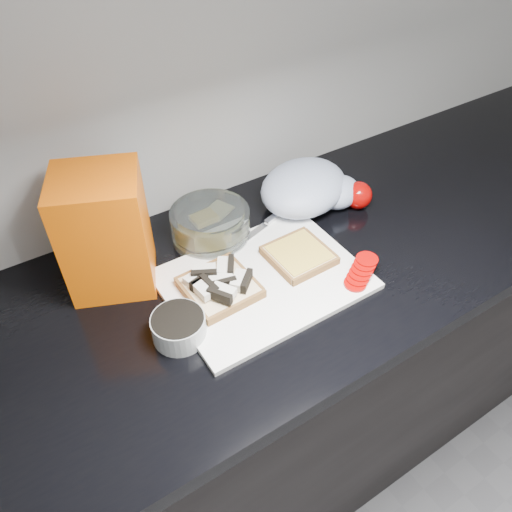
% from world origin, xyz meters
% --- Properties ---
extents(base_cabinet, '(3.50, 0.60, 0.86)m').
position_xyz_m(base_cabinet, '(0.00, 1.20, 0.43)').
color(base_cabinet, black).
rests_on(base_cabinet, ground).
extents(countertop, '(3.50, 0.64, 0.04)m').
position_xyz_m(countertop, '(0.00, 1.20, 0.88)').
color(countertop, black).
rests_on(countertop, base_cabinet).
extents(cutting_board, '(0.40, 0.30, 0.01)m').
position_xyz_m(cutting_board, '(-0.02, 1.17, 0.91)').
color(cutting_board, white).
rests_on(cutting_board, countertop).
extents(bread_left, '(0.15, 0.15, 0.04)m').
position_xyz_m(bread_left, '(-0.12, 1.19, 0.93)').
color(bread_left, '#F9E5AF').
rests_on(bread_left, cutting_board).
extents(bread_right, '(0.13, 0.13, 0.02)m').
position_xyz_m(bread_right, '(0.07, 1.18, 0.92)').
color(bread_right, '#F9E5AF').
rests_on(bread_right, cutting_board).
extents(tomato_slices, '(0.11, 0.09, 0.02)m').
position_xyz_m(tomato_slices, '(0.15, 1.06, 0.92)').
color(tomato_slices, '#960503').
rests_on(tomato_slices, cutting_board).
extents(knife, '(0.21, 0.08, 0.01)m').
position_xyz_m(knife, '(0.07, 1.31, 0.92)').
color(knife, silver).
rests_on(knife, cutting_board).
extents(seed_tub, '(0.10, 0.10, 0.05)m').
position_xyz_m(seed_tub, '(-0.23, 1.13, 0.93)').
color(seed_tub, '#A3A8A8').
rests_on(seed_tub, countertop).
extents(tub_lid, '(0.11, 0.11, 0.01)m').
position_xyz_m(tub_lid, '(-0.07, 1.24, 0.90)').
color(tub_lid, white).
rests_on(tub_lid, countertop).
extents(glass_bowl, '(0.18, 0.18, 0.07)m').
position_xyz_m(glass_bowl, '(-0.05, 1.35, 0.94)').
color(glass_bowl, silver).
rests_on(glass_bowl, countertop).
extents(bread_bag, '(0.21, 0.20, 0.25)m').
position_xyz_m(bread_bag, '(-0.28, 1.34, 1.03)').
color(bread_bag, '#F25504').
rests_on(bread_bag, countertop).
extents(steel_canister, '(0.09, 0.09, 0.22)m').
position_xyz_m(steel_canister, '(-0.22, 1.41, 1.01)').
color(steel_canister, silver).
rests_on(steel_canister, countertop).
extents(grocery_bag, '(0.28, 0.25, 0.10)m').
position_xyz_m(grocery_bag, '(0.22, 1.33, 0.95)').
color(grocery_bag, silver).
rests_on(grocery_bag, countertop).
extents(whole_tomatoes, '(0.07, 0.07, 0.07)m').
position_xyz_m(whole_tomatoes, '(0.31, 1.26, 0.93)').
color(whole_tomatoes, '#960503').
rests_on(whole_tomatoes, countertop).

